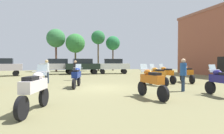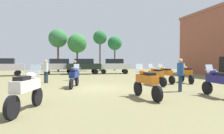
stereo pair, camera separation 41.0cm
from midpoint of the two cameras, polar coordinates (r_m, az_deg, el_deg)
The scene contains 19 objects.
ground_plane at distance 11.36m, azimuth -4.59°, elevation -6.55°, with size 44.00×52.00×0.02m.
motorcycle_1 at distance 12.86m, azimuth 14.31°, elevation -2.40°, with size 0.64×2.13×1.46m.
motorcycle_2 at distance 8.23m, azimuth 12.00°, elevation -4.43°, with size 0.62×2.29×1.51m.
motorcycle_3 at distance 9.75m, azimuth 31.15°, elevation -3.80°, with size 0.62×2.12×1.47m.
motorcycle_4 at distance 15.13m, azimuth 22.81°, elevation -1.83°, with size 0.73×2.12×1.49m.
motorcycle_5 at distance 6.45m, azimuth -23.34°, elevation -6.16°, with size 0.87×2.22×1.51m.
motorcycle_7 at distance 14.42m, azimuth 16.91°, elevation -1.99°, with size 0.62×2.18×1.45m.
motorcycle_10 at distance 11.74m, azimuth -10.65°, elevation -2.73°, with size 0.85×2.12×1.46m.
car_1 at distance 23.97m, azimuth -30.36°, elevation 0.36°, with size 4.50×2.35×2.00m.
car_3 at distance 24.76m, azimuth -15.77°, elevation 0.55°, with size 4.49×2.31×2.00m.
car_4 at distance 24.84m, azimuth 1.16°, elevation 0.61°, with size 4.58×2.65×2.00m.
car_5 at distance 24.07m, azimuth -8.34°, elevation 0.56°, with size 4.30×1.80×2.00m.
person_1 at distance 16.17m, azimuth -10.73°, elevation -0.53°, with size 0.46×0.46×1.72m.
person_2 at distance 14.63m, azimuth -19.11°, elevation -0.72°, with size 0.44×0.44×1.76m.
person_3 at distance 10.54m, azimuth 21.51°, elevation -1.55°, with size 0.48×0.48×1.78m.
tree_1 at distance 33.64m, azimuth 1.22°, elevation 7.37°, with size 2.57×2.57×6.31m.
tree_3 at distance 31.13m, azimuth -10.42°, elevation 7.20°, with size 3.16×3.16×6.26m.
tree_4 at distance 33.03m, azimuth -3.40°, elevation 9.05°, with size 2.44×2.44×7.17m.
tree_5 at distance 32.07m, azimuth -16.10°, elevation 8.48°, with size 3.05×3.05×7.05m.
Camera 2 is at (-2.05, -11.08, 1.62)m, focal length 29.40 mm.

